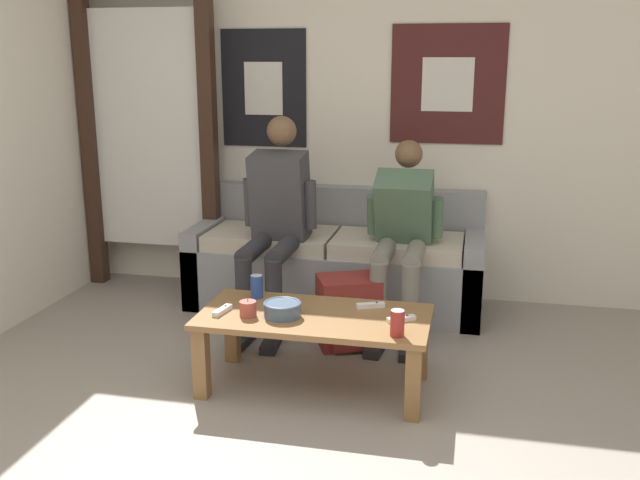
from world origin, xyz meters
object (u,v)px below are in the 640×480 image
(person_seated_adult, at_px, (275,215))
(game_controller_near_left, at_px, (401,319))
(couch, at_px, (336,265))
(game_controller_near_right, at_px, (371,305))
(game_controller_far_center, at_px, (222,310))
(pillar_candle, at_px, (248,309))
(ceramic_bowl, at_px, (282,309))
(drink_can_blue, at_px, (257,286))
(coffee_table, at_px, (314,327))
(drink_can_red, at_px, (397,323))
(backpack, at_px, (349,313))
(person_seated_teen, at_px, (402,229))

(person_seated_adult, distance_m, game_controller_near_left, 1.27)
(person_seated_adult, bearing_deg, couch, 50.57)
(game_controller_near_right, bearing_deg, game_controller_far_center, -161.78)
(couch, relative_size, game_controller_far_center, 12.99)
(couch, height_order, person_seated_adult, person_seated_adult)
(pillar_candle, relative_size, game_controller_near_right, 0.61)
(ceramic_bowl, relative_size, drink_can_blue, 1.52)
(drink_can_blue, bearing_deg, game_controller_near_right, -2.16)
(ceramic_bowl, height_order, game_controller_near_left, ceramic_bowl)
(ceramic_bowl, bearing_deg, pillar_candle, -168.88)
(person_seated_adult, bearing_deg, coffee_table, -62.91)
(pillar_candle, bearing_deg, drink_can_blue, 98.67)
(drink_can_red, height_order, game_controller_far_center, drink_can_red)
(ceramic_bowl, xyz_separation_m, game_controller_far_center, (-0.31, -0.01, -0.03))
(game_controller_near_right, height_order, game_controller_far_center, same)
(game_controller_near_right, bearing_deg, drink_can_blue, 177.84)
(backpack, relative_size, drink_can_red, 3.36)
(person_seated_teen, height_order, backpack, person_seated_teen)
(person_seated_adult, xyz_separation_m, pillar_candle, (0.14, -0.97, -0.25))
(person_seated_teen, xyz_separation_m, backpack, (-0.26, -0.36, -0.43))
(backpack, bearing_deg, coffee_table, -97.10)
(pillar_candle, bearing_deg, backpack, 60.29)
(person_seated_adult, xyz_separation_m, drink_can_red, (0.88, -1.07, -0.23))
(person_seated_teen, xyz_separation_m, game_controller_near_left, (0.10, -0.93, -0.22))
(game_controller_far_center, bearing_deg, game_controller_near_right, 18.22)
(drink_can_blue, xyz_separation_m, game_controller_far_center, (-0.10, -0.26, -0.05))
(person_seated_adult, height_order, person_seated_teen, person_seated_adult)
(person_seated_adult, relative_size, pillar_candle, 14.26)
(backpack, height_order, game_controller_near_left, game_controller_near_left)
(backpack, bearing_deg, game_controller_near_right, -66.02)
(couch, height_order, game_controller_far_center, couch)
(game_controller_near_left, bearing_deg, person_seated_teen, 96.24)
(game_controller_near_left, bearing_deg, coffee_table, 179.48)
(backpack, xyz_separation_m, drink_can_blue, (-0.43, -0.39, 0.26))
(pillar_candle, height_order, drink_can_blue, drink_can_blue)
(backpack, xyz_separation_m, game_controller_far_center, (-0.52, -0.65, 0.21))
(couch, height_order, ceramic_bowl, couch)
(couch, relative_size, pillar_candle, 21.47)
(person_seated_teen, bearing_deg, pillar_candle, -121.91)
(coffee_table, distance_m, pillar_candle, 0.34)
(drink_can_blue, relative_size, drink_can_red, 1.00)
(pillar_candle, bearing_deg, person_seated_adult, 97.93)
(person_seated_adult, bearing_deg, backpack, -30.18)
(pillar_candle, distance_m, drink_can_blue, 0.28)
(person_seated_teen, bearing_deg, coffee_table, -109.45)
(pillar_candle, xyz_separation_m, game_controller_near_right, (0.57, 0.25, -0.03))
(coffee_table, xyz_separation_m, ceramic_bowl, (-0.15, -0.07, 0.11))
(person_seated_adult, distance_m, game_controller_near_right, 1.04)
(game_controller_near_right, bearing_deg, game_controller_near_left, -42.58)
(couch, bearing_deg, backpack, -72.60)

